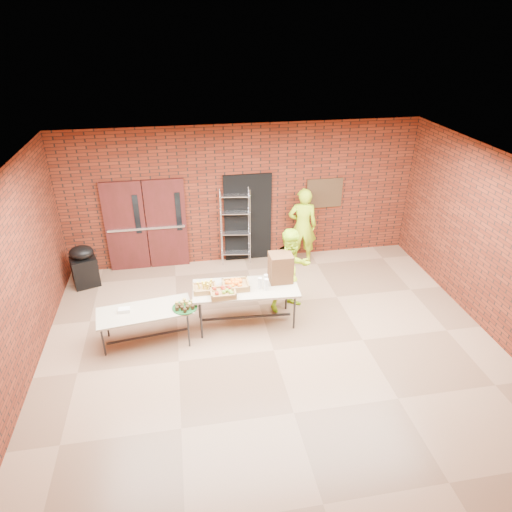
{
  "coord_description": "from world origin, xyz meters",
  "views": [
    {
      "loc": [
        -1.39,
        -6.14,
        5.23
      ],
      "look_at": [
        -0.07,
        1.4,
        1.15
      ],
      "focal_mm": 32.0,
      "sensor_mm": 36.0,
      "label": 1
    }
  ],
  "objects_px": {
    "table_right": "(246,291)",
    "table_left": "(145,313)",
    "wire_rack": "(235,227)",
    "covered_grill": "(84,266)",
    "coffee_dispenser": "(281,268)",
    "volunteer_woman": "(302,226)",
    "volunteer_man": "(291,270)"
  },
  "relations": [
    {
      "from": "table_left",
      "to": "coffee_dispenser",
      "type": "relative_size",
      "value": 3.08
    },
    {
      "from": "coffee_dispenser",
      "to": "covered_grill",
      "type": "distance_m",
      "value": 4.33
    },
    {
      "from": "table_right",
      "to": "volunteer_man",
      "type": "height_order",
      "value": "volunteer_man"
    },
    {
      "from": "wire_rack",
      "to": "table_right",
      "type": "distance_m",
      "value": 2.44
    },
    {
      "from": "table_right",
      "to": "coffee_dispenser",
      "type": "height_order",
      "value": "coffee_dispenser"
    },
    {
      "from": "table_left",
      "to": "covered_grill",
      "type": "height_order",
      "value": "covered_grill"
    },
    {
      "from": "wire_rack",
      "to": "covered_grill",
      "type": "bearing_deg",
      "value": -163.99
    },
    {
      "from": "volunteer_woman",
      "to": "table_right",
      "type": "bearing_deg",
      "value": 62.82
    },
    {
      "from": "wire_rack",
      "to": "volunteer_woman",
      "type": "distance_m",
      "value": 1.54
    },
    {
      "from": "wire_rack",
      "to": "volunteer_woman",
      "type": "bearing_deg",
      "value": -0.06
    },
    {
      "from": "wire_rack",
      "to": "table_left",
      "type": "relative_size",
      "value": 1.07
    },
    {
      "from": "wire_rack",
      "to": "coffee_dispenser",
      "type": "height_order",
      "value": "wire_rack"
    },
    {
      "from": "volunteer_woman",
      "to": "table_left",
      "type": "bearing_deg",
      "value": 44.99
    },
    {
      "from": "table_left",
      "to": "volunteer_woman",
      "type": "relative_size",
      "value": 0.93
    },
    {
      "from": "covered_grill",
      "to": "volunteer_woman",
      "type": "height_order",
      "value": "volunteer_woman"
    },
    {
      "from": "wire_rack",
      "to": "table_right",
      "type": "relative_size",
      "value": 0.93
    },
    {
      "from": "volunteer_man",
      "to": "volunteer_woman",
      "type": "bearing_deg",
      "value": 47.86
    },
    {
      "from": "coffee_dispenser",
      "to": "volunteer_man",
      "type": "height_order",
      "value": "volunteer_man"
    },
    {
      "from": "table_right",
      "to": "covered_grill",
      "type": "distance_m",
      "value": 3.76
    },
    {
      "from": "table_left",
      "to": "covered_grill",
      "type": "xyz_separation_m",
      "value": [
        -1.38,
        2.21,
        -0.14
      ]
    },
    {
      "from": "covered_grill",
      "to": "coffee_dispenser",
      "type": "bearing_deg",
      "value": -43.82
    },
    {
      "from": "table_right",
      "to": "table_left",
      "type": "bearing_deg",
      "value": -168.91
    },
    {
      "from": "covered_grill",
      "to": "volunteer_man",
      "type": "distance_m",
      "value": 4.46
    },
    {
      "from": "table_left",
      "to": "covered_grill",
      "type": "distance_m",
      "value": 2.61
    },
    {
      "from": "covered_grill",
      "to": "wire_rack",
      "type": "bearing_deg",
      "value": -10.68
    },
    {
      "from": "coffee_dispenser",
      "to": "covered_grill",
      "type": "bearing_deg",
      "value": 154.73
    },
    {
      "from": "table_right",
      "to": "covered_grill",
      "type": "bearing_deg",
      "value": 151.8
    },
    {
      "from": "covered_grill",
      "to": "table_right",
      "type": "bearing_deg",
      "value": -50.21
    },
    {
      "from": "covered_grill",
      "to": "volunteer_woman",
      "type": "distance_m",
      "value": 4.89
    },
    {
      "from": "wire_rack",
      "to": "table_left",
      "type": "bearing_deg",
      "value": -118.07
    },
    {
      "from": "table_left",
      "to": "volunteer_man",
      "type": "height_order",
      "value": "volunteer_man"
    },
    {
      "from": "table_left",
      "to": "volunteer_woman",
      "type": "height_order",
      "value": "volunteer_woman"
    }
  ]
}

